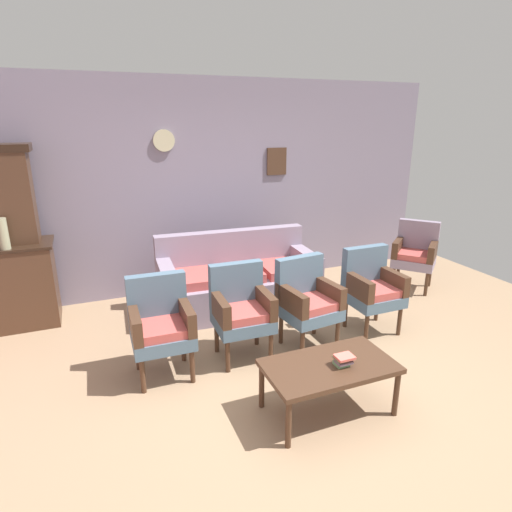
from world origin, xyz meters
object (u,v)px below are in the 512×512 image
Objects in this scene: armchair_near_couch_end at (372,286)px; wingback_chair_by_fireplace at (415,252)px; armchair_row_middle at (241,308)px; coffee_table at (329,369)px; vase_on_cabinet at (3,234)px; armchair_by_doorway at (307,299)px; side_cabinet at (1,287)px; floral_couch at (238,282)px; book_stack_on_table at (343,360)px; armchair_near_cabinet at (161,323)px.

armchair_near_couch_end and wingback_chair_by_fireplace have the same top height.
armchair_row_middle is 1.10m from coffee_table.
armchair_near_couch_end is (3.54, -1.37, -0.59)m from vase_on_cabinet.
side_cabinet is at bearing 151.05° from armchair_by_doorway.
armchair_near_couch_end is at bearing -43.40° from floral_couch.
coffee_table is 7.23× the size of book_stack_on_table.
armchair_by_doorway is at bearing 75.87° from book_stack_on_table.
side_cabinet is 3.63m from coffee_table.
armchair_near_cabinet is (1.45, -1.58, 0.03)m from side_cabinet.
wingback_chair_by_fireplace is 3.06m from coffee_table.
armchair_near_cabinet is at bearing -179.50° from armchair_near_couch_end.
vase_on_cabinet is 2.54m from floral_couch.
vase_on_cabinet reaches higher than armchair_near_cabinet.
wingback_chair_by_fireplace is (2.43, -0.27, 0.17)m from floral_couch.
vase_on_cabinet is at bearing 158.87° from armchair_near_couch_end.
vase_on_cabinet is at bearing 146.57° from armchair_row_middle.
vase_on_cabinet is 3.13m from armchair_by_doorway.
vase_on_cabinet is 0.36× the size of armchair_row_middle.
armchair_near_cabinet is 2.24m from armchair_near_couch_end.
armchair_by_doorway and wingback_chair_by_fireplace have the same top height.
armchair_near_couch_end is 1.53m from book_stack_on_table.
floral_couch is at bearing 72.21° from armchair_row_middle.
coffee_table is (2.54, -2.59, -0.09)m from side_cabinet.
floral_couch and wingback_chair_by_fireplace have the same top height.
armchair_by_doorway is at bearing -27.19° from vase_on_cabinet.
floral_couch is at bearing -6.94° from vase_on_cabinet.
side_cabinet is 2.69m from armchair_row_middle.
floral_couch reaches higher than coffee_table.
vase_on_cabinet is at bearing -52.19° from side_cabinet.
vase_on_cabinet is (0.15, -0.19, 0.63)m from side_cabinet.
coffee_table is at bearing -142.92° from wingback_chair_by_fireplace.
armchair_by_doorway is 1.06m from coffee_table.
wingback_chair_by_fireplace reaches higher than coffee_table.
armchair_by_doorway is at bearing -177.17° from armchair_near_couch_end.
armchair_by_doorway reaches higher than book_stack_on_table.
floral_couch is at bearing 44.83° from armchair_near_cabinet.
vase_on_cabinet is 2.54m from armchair_row_middle.
vase_on_cabinet is 0.17× the size of floral_couch.
side_cabinet is 3.57× the size of vase_on_cabinet.
side_cabinet reaches higher than book_stack_on_table.
armchair_by_doorway is (1.44, -0.02, 0.00)m from armchair_near_cabinet.
floral_couch is 2.17m from book_stack_on_table.
wingback_chair_by_fireplace is 6.50× the size of book_stack_on_table.
coffee_table is at bearing -45.60° from side_cabinet.
wingback_chair_by_fireplace is (3.53, 0.82, 0.00)m from armchair_near_cabinet.
vase_on_cabinet reaches higher than armchair_near_couch_end.
side_cabinet is at bearing 134.67° from book_stack_on_table.
vase_on_cabinet is 0.36× the size of wingback_chair_by_fireplace.
armchair_by_doorway is (2.74, -1.41, -0.59)m from vase_on_cabinet.
armchair_near_couch_end reaches higher than coffee_table.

